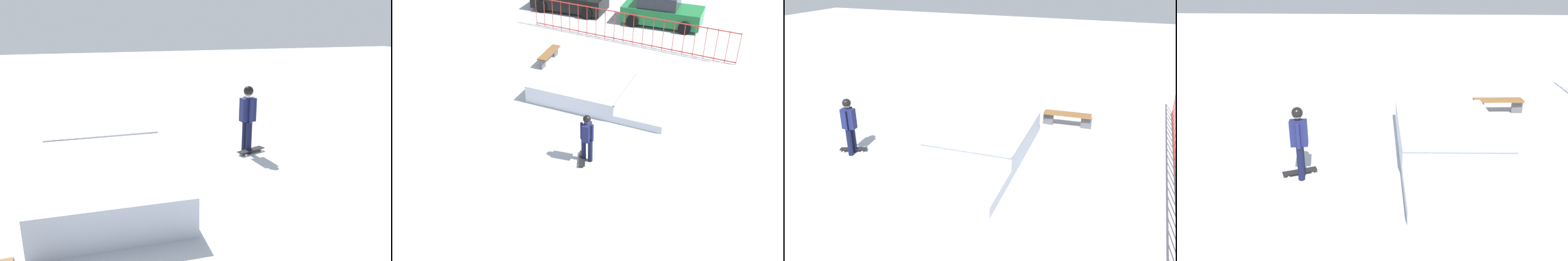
% 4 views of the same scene
% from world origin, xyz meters
% --- Properties ---
extents(ground_plane, '(60.00, 60.00, 0.00)m').
position_xyz_m(ground_plane, '(0.00, 0.00, 0.00)').
color(ground_plane, '#B2B7C1').
extents(skate_ramp, '(5.47, 2.76, 0.74)m').
position_xyz_m(skate_ramp, '(0.60, 0.49, 0.32)').
color(skate_ramp, silver).
rests_on(skate_ramp, ground).
extents(skater, '(0.44, 0.40, 1.73)m').
position_xyz_m(skater, '(2.01, -3.09, 1.01)').
color(skater, black).
rests_on(skater, ground).
extents(skateboard, '(0.49, 0.81, 0.09)m').
position_xyz_m(skateboard, '(1.88, -3.16, 0.08)').
color(skateboard, black).
rests_on(skateboard, ground).
extents(park_bench, '(0.50, 1.66, 0.48)m').
position_xyz_m(park_bench, '(-2.47, 2.52, 0.36)').
color(park_bench, brown).
rests_on(park_bench, ground).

